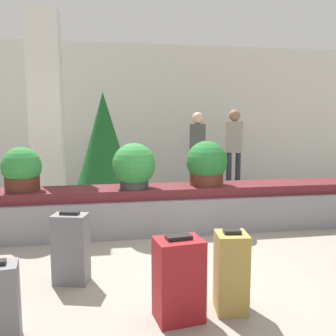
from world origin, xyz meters
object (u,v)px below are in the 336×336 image
(pillar, at_px, (46,115))
(potted_plant_1, at_px, (207,164))
(traveler_0, at_px, (197,146))
(suitcase_3, at_px, (231,272))
(potted_plant_0, at_px, (22,170))
(suitcase_1, at_px, (71,249))
(decorated_tree, at_px, (104,142))
(suitcase_2, at_px, (179,279))
(potted_plant_2, at_px, (134,166))
(traveler_1, at_px, (234,143))

(pillar, relative_size, potted_plant_1, 5.18)
(potted_plant_1, bearing_deg, traveler_0, 78.54)
(suitcase_3, xyz_separation_m, potted_plant_0, (-2.01, 2.27, 0.56))
(suitcase_1, xyz_separation_m, decorated_tree, (0.34, 3.57, 0.77))
(suitcase_1, height_order, suitcase_2, suitcase_1)
(potted_plant_0, xyz_separation_m, traveler_0, (2.93, 2.37, 0.11))
(suitcase_3, xyz_separation_m, potted_plant_2, (-0.58, 2.18, 0.59))
(suitcase_1, relative_size, potted_plant_2, 1.14)
(pillar, height_order, suitcase_3, pillar)
(suitcase_1, distance_m, potted_plant_0, 1.76)
(suitcase_2, relative_size, traveler_1, 0.39)
(potted_plant_1, bearing_deg, potted_plant_0, 179.73)
(pillar, height_order, traveler_0, pillar)
(potted_plant_0, bearing_deg, decorated_tree, 62.86)
(potted_plant_2, bearing_deg, suitcase_1, -116.78)
(pillar, relative_size, decorated_tree, 1.58)
(suitcase_3, bearing_deg, potted_plant_0, 138.65)
(pillar, relative_size, potted_plant_0, 5.66)
(suitcase_2, height_order, potted_plant_2, potted_plant_2)
(traveler_0, bearing_deg, suitcase_1, 74.13)
(suitcase_2, xyz_separation_m, potted_plant_0, (-1.57, 2.33, 0.56))
(potted_plant_0, distance_m, traveler_0, 3.77)
(pillar, bearing_deg, decorated_tree, 42.90)
(suitcase_2, bearing_deg, potted_plant_0, 116.21)
(pillar, bearing_deg, potted_plant_0, -97.64)
(suitcase_1, bearing_deg, potted_plant_2, 78.68)
(suitcase_1, bearing_deg, potted_plant_0, 130.57)
(suitcase_2, bearing_deg, potted_plant_1, 61.52)
(suitcase_2, bearing_deg, pillar, 103.77)
(suitcase_3, xyz_separation_m, traveler_1, (1.74, 4.78, 0.71))
(suitcase_2, distance_m, suitcase_3, 0.44)
(suitcase_1, bearing_deg, potted_plant_1, 56.38)
(potted_plant_0, bearing_deg, traveler_1, 33.68)
(suitcase_3, bearing_deg, decorated_tree, 109.63)
(traveler_0, bearing_deg, potted_plant_0, 52.84)
(pillar, height_order, decorated_tree, pillar)
(pillar, bearing_deg, traveler_1, 19.53)
(suitcase_2, height_order, traveler_1, traveler_1)
(potted_plant_0, relative_size, decorated_tree, 0.28)
(traveler_1, bearing_deg, suitcase_2, -81.84)
(potted_plant_0, distance_m, traveler_1, 4.52)
(potted_plant_0, height_order, traveler_0, traveler_0)
(pillar, distance_m, suitcase_3, 4.16)
(suitcase_2, relative_size, traveler_0, 0.40)
(traveler_0, bearing_deg, pillar, 36.31)
(traveler_0, bearing_deg, decorated_tree, 23.48)
(potted_plant_1, xyz_separation_m, potted_plant_2, (-1.02, -0.08, 0.00))
(potted_plant_0, height_order, potted_plant_2, potted_plant_2)
(potted_plant_2, height_order, decorated_tree, decorated_tree)
(suitcase_3, height_order, decorated_tree, decorated_tree)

